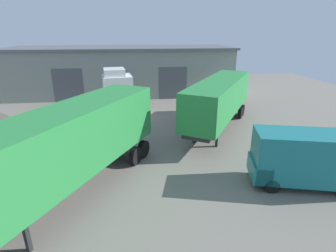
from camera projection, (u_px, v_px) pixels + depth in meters
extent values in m
plane|color=slate|center=(113.00, 156.00, 16.36)|extent=(60.00, 60.00, 0.00)
cube|color=gray|center=(123.00, 71.00, 32.23)|extent=(25.81, 7.96, 5.31)
cube|color=#565B60|center=(121.00, 48.00, 31.28)|extent=(26.31, 8.46, 0.25)
cube|color=#4C5156|center=(68.00, 85.00, 28.21)|extent=(3.20, 0.08, 3.60)
cube|color=#4C5156|center=(173.00, 83.00, 29.47)|extent=(3.20, 0.08, 3.60)
cube|color=silver|center=(118.00, 95.00, 22.55)|extent=(2.72, 2.80, 3.33)
cube|color=silver|center=(114.00, 72.00, 21.84)|extent=(1.95, 2.31, 0.60)
cube|color=black|center=(131.00, 87.00, 22.60)|extent=(0.36, 2.09, 1.20)
cube|color=#232326|center=(81.00, 115.00, 22.31)|extent=(4.34, 2.54, 0.24)
cylinder|color=#B2B2B7|center=(88.00, 113.00, 23.42)|extent=(1.17, 0.70, 0.56)
cylinder|color=black|center=(125.00, 109.00, 24.26)|extent=(1.00, 0.43, 0.97)
cylinder|color=black|center=(128.00, 117.00, 22.26)|extent=(1.00, 0.43, 0.97)
cylinder|color=black|center=(74.00, 113.00, 23.20)|extent=(1.00, 0.43, 0.97)
cylinder|color=black|center=(72.00, 121.00, 21.20)|extent=(1.00, 0.43, 0.97)
cylinder|color=black|center=(63.00, 114.00, 22.98)|extent=(1.00, 0.43, 0.97)
cylinder|color=black|center=(60.00, 122.00, 20.98)|extent=(1.00, 0.43, 0.97)
cube|color=#28843D|center=(69.00, 141.00, 11.53)|extent=(7.62, 10.90, 2.86)
cube|color=#232326|center=(74.00, 172.00, 12.06)|extent=(6.97, 10.54, 0.24)
cube|color=#232326|center=(27.00, 238.00, 9.10)|extent=(0.22, 0.22, 1.11)
cylinder|color=black|center=(135.00, 156.00, 15.16)|extent=(0.78, 1.07, 1.06)
cylinder|color=black|center=(104.00, 150.00, 15.96)|extent=(0.78, 1.07, 1.06)
cylinder|color=black|center=(143.00, 149.00, 16.03)|extent=(0.78, 1.07, 1.06)
cylinder|color=black|center=(113.00, 143.00, 16.82)|extent=(0.78, 1.07, 1.06)
cube|color=#197075|center=(307.00, 157.00, 12.72)|extent=(5.30, 3.15, 2.44)
cube|color=#197075|center=(259.00, 168.00, 13.24)|extent=(1.36, 2.16, 0.90)
cube|color=black|center=(271.00, 146.00, 12.76)|extent=(0.49, 1.65, 0.88)
cylinder|color=black|center=(271.00, 185.00, 12.55)|extent=(0.77, 0.47, 0.72)
cylinder|color=black|center=(264.00, 168.00, 14.14)|extent=(0.77, 0.47, 0.72)
cylinder|color=black|center=(330.00, 172.00, 13.73)|extent=(0.77, 0.47, 0.72)
cube|color=#28843D|center=(219.00, 97.00, 19.85)|extent=(7.83, 10.58, 2.55)
cube|color=#232326|center=(218.00, 114.00, 20.33)|extent=(7.19, 10.18, 0.24)
cube|color=#232326|center=(217.00, 139.00, 17.48)|extent=(0.22, 0.22, 1.11)
cube|color=#232326|center=(194.00, 135.00, 18.11)|extent=(0.22, 0.22, 1.11)
cylinder|color=black|center=(240.00, 113.00, 23.25)|extent=(0.77, 0.99, 0.98)
cylinder|color=black|center=(216.00, 110.00, 24.12)|extent=(0.77, 0.99, 0.98)
cylinder|color=black|center=(242.00, 110.00, 24.10)|extent=(0.77, 0.99, 0.98)
cylinder|color=black|center=(219.00, 107.00, 24.97)|extent=(0.77, 0.99, 0.98)
cube|color=black|center=(28.00, 147.00, 17.49)|extent=(0.40, 0.40, 0.04)
cone|color=orange|center=(27.00, 144.00, 17.40)|extent=(0.36, 0.36, 0.55)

